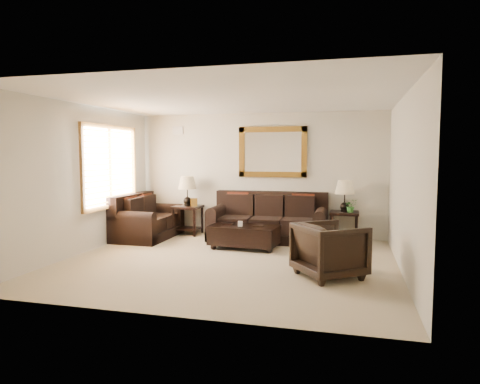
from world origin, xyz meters
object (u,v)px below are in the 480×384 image
(loveseat, at_px, (146,222))
(armchair, at_px, (330,247))
(end_table_left, at_px, (188,197))
(end_table_right, at_px, (345,202))
(coffee_table, at_px, (244,234))
(sofa, at_px, (268,223))

(loveseat, height_order, armchair, loveseat)
(end_table_left, xyz_separation_m, end_table_right, (3.42, 0.01, -0.03))
(end_table_right, relative_size, coffee_table, 0.94)
(end_table_right, distance_m, armchair, 2.69)
(armchair, bearing_deg, loveseat, 26.16)
(end_table_left, height_order, coffee_table, end_table_left)
(sofa, xyz_separation_m, end_table_right, (1.55, 0.15, 0.47))
(loveseat, bearing_deg, end_table_left, -51.29)
(end_table_left, bearing_deg, coffee_table, -34.69)
(end_table_right, relative_size, armchair, 1.44)
(sofa, bearing_deg, end_table_left, 175.73)
(sofa, bearing_deg, coffee_table, -107.10)
(loveseat, distance_m, end_table_left, 1.07)
(end_table_right, bearing_deg, end_table_left, -179.83)
(loveseat, bearing_deg, coffee_table, -102.19)
(armchair, bearing_deg, end_table_left, 14.29)
(coffee_table, bearing_deg, loveseat, 172.50)
(end_table_left, distance_m, armchair, 4.22)
(sofa, height_order, armchair, sofa)
(sofa, height_order, loveseat, sofa)
(end_table_right, distance_m, coffee_table, 2.22)
(end_table_left, height_order, end_table_right, end_table_left)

